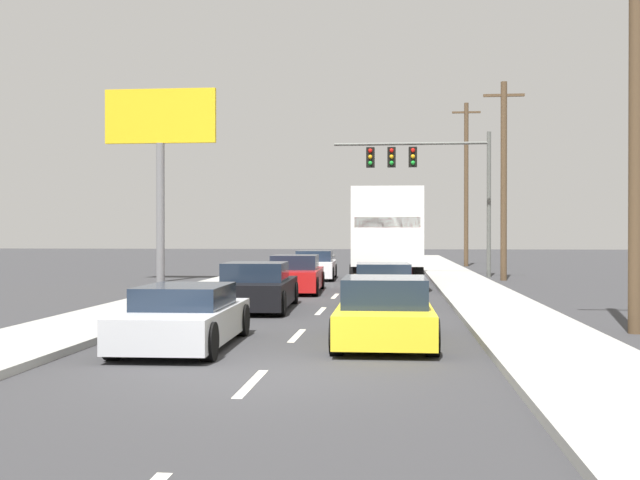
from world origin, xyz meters
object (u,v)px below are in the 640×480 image
at_px(roadside_billboard, 160,141).
at_px(car_tan, 383,285).
at_px(car_red, 295,275).
at_px(box_truck, 385,232).
at_px(car_white, 315,266).
at_px(car_yellow, 385,313).
at_px(utility_pole_mid, 504,178).
at_px(car_silver, 185,318).
at_px(car_black, 257,288).
at_px(utility_pole_far, 466,182).
at_px(utility_pole_near, 636,94).
at_px(traffic_signal_mast, 418,167).

bearing_deg(roadside_billboard, car_tan, -44.47).
height_order(car_red, roadside_billboard, roadside_billboard).
xyz_separation_m(car_red, car_tan, (3.18, -4.28, -0.03)).
distance_m(box_truck, car_tan, 7.78).
height_order(car_white, car_red, car_red).
xyz_separation_m(car_yellow, utility_pole_mid, (5.02, 20.18, 3.99)).
relative_size(car_silver, utility_pole_mid, 0.48).
xyz_separation_m(car_black, box_truck, (3.39, 9.72, 1.55)).
height_order(utility_pole_mid, utility_pole_far, utility_pole_far).
relative_size(car_white, roadside_billboard, 0.51).
height_order(car_red, car_tan, car_red).
distance_m(car_silver, car_yellow, 3.74).
distance_m(car_silver, utility_pole_near, 10.20).
xyz_separation_m(utility_pole_near, utility_pole_mid, (-0.13, 18.31, -0.39)).
bearing_deg(roadside_billboard, car_yellow, -60.89).
bearing_deg(car_black, car_tan, 31.69).
bearing_deg(utility_pole_near, car_silver, -162.90).
xyz_separation_m(car_red, utility_pole_far, (8.11, 22.83, 4.79)).
xyz_separation_m(car_white, car_red, (0.09, -7.70, -0.02)).
relative_size(car_yellow, utility_pole_mid, 0.49).
xyz_separation_m(car_black, traffic_signal_mast, (4.88, 16.73, 4.73)).
xyz_separation_m(traffic_signal_mast, utility_pole_mid, (3.72, -2.67, -0.76)).
distance_m(car_red, roadside_billboard, 10.05).
xyz_separation_m(car_black, utility_pole_far, (8.34, 29.21, 4.80)).
distance_m(car_silver, roadside_billboard, 20.40).
xyz_separation_m(box_truck, utility_pole_far, (4.95, 19.49, 3.26)).
relative_size(car_black, car_tan, 1.09).
bearing_deg(car_red, utility_pole_far, 70.44).
height_order(car_silver, utility_pole_mid, utility_pole_mid).
xyz_separation_m(box_truck, utility_pole_mid, (5.20, 4.34, 2.43)).
height_order(car_black, box_truck, box_truck).
relative_size(car_black, traffic_signal_mast, 0.61).
distance_m(car_red, car_tan, 5.33).
xyz_separation_m(car_red, car_black, (-0.23, -6.38, -0.01)).
distance_m(car_white, car_tan, 12.42).
relative_size(car_red, car_yellow, 1.10).
height_order(traffic_signal_mast, roadside_billboard, roadside_billboard).
height_order(car_white, car_yellow, car_white).
xyz_separation_m(car_tan, utility_pole_far, (4.93, 27.11, 4.82)).
xyz_separation_m(car_silver, car_yellow, (3.64, 0.83, 0.04)).
xyz_separation_m(car_yellow, traffic_signal_mast, (1.30, 22.85, 4.75)).
distance_m(car_white, roadside_billboard, 8.83).
distance_m(car_white, utility_pole_mid, 9.33).
bearing_deg(car_silver, roadside_billboard, 108.57).
relative_size(car_silver, utility_pole_far, 0.41).
bearing_deg(traffic_signal_mast, roadside_billboard, -155.61).
bearing_deg(roadside_billboard, traffic_signal_mast, 24.39).
distance_m(car_black, box_truck, 10.41).
bearing_deg(utility_pole_near, car_tan, 129.91).
bearing_deg(roadside_billboard, car_black, -61.51).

